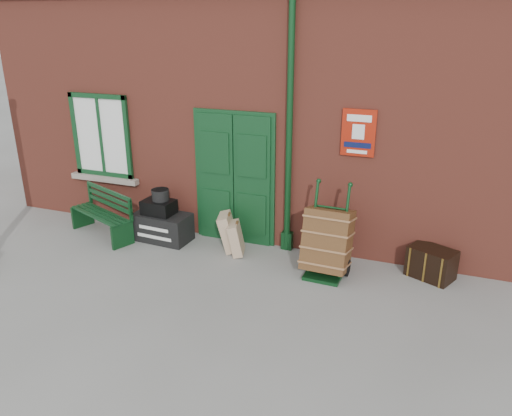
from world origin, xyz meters
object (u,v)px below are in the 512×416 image
at_px(dark_trunk, 431,263).
at_px(bench, 104,212).
at_px(porter_trolley, 327,241).
at_px(houdini_trunk, 163,227).

bearing_deg(dark_trunk, bench, -151.26).
bearing_deg(porter_trolley, houdini_trunk, 177.97).
relative_size(houdini_trunk, dark_trunk, 1.50).
xyz_separation_m(houdini_trunk, porter_trolley, (2.95, -0.21, 0.29)).
height_order(porter_trolley, dark_trunk, porter_trolley).
height_order(houdini_trunk, porter_trolley, porter_trolley).
relative_size(houdini_trunk, porter_trolley, 0.70).
bearing_deg(bench, porter_trolley, 21.84).
height_order(bench, houdini_trunk, bench).
bearing_deg(houdini_trunk, porter_trolley, -0.80).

